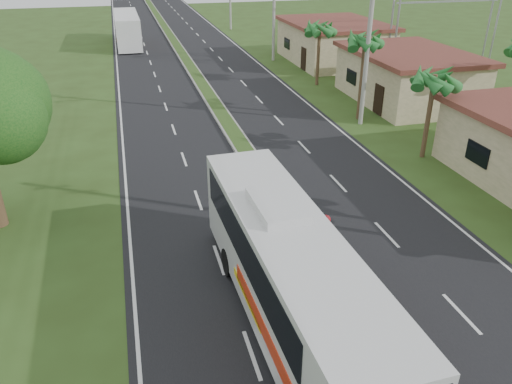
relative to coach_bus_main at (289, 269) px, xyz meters
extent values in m
plane|color=#2F4519|center=(2.11, -1.01, -2.09)|extent=(180.00, 180.00, 0.00)
cube|color=black|center=(2.11, 18.99, -2.08)|extent=(14.00, 160.00, 0.02)
cube|color=gray|center=(2.11, 18.99, -2.00)|extent=(1.20, 160.00, 0.17)
cube|color=#2F4519|center=(2.11, 18.99, -1.91)|extent=(0.95, 160.00, 0.02)
cube|color=silver|center=(-4.59, 18.99, -2.09)|extent=(0.12, 160.00, 0.01)
cube|color=silver|center=(8.81, 18.99, -2.09)|extent=(0.12, 160.00, 0.01)
cube|color=tan|center=(16.11, 20.99, -0.42)|extent=(7.00, 10.00, 3.35)
cube|color=#50221C|center=(16.11, 20.99, 1.42)|extent=(7.60, 10.60, 0.32)
cube|color=tan|center=(16.11, 34.99, -0.34)|extent=(8.00, 11.00, 3.50)
cube|color=#50221C|center=(16.11, 34.99, 1.57)|extent=(8.60, 11.60, 0.32)
cylinder|color=#473321|center=(11.51, 10.99, 0.21)|extent=(0.26, 0.26, 4.60)
cylinder|color=#473321|center=(10.91, 17.99, 0.61)|extent=(0.26, 0.26, 5.40)
cylinder|color=#473321|center=(11.41, 26.99, 0.31)|extent=(0.26, 0.26, 4.80)
cylinder|color=gray|center=(10.61, 16.99, 3.91)|extent=(0.28, 0.28, 12.00)
cylinder|color=gray|center=(10.61, 36.99, 3.41)|extent=(0.28, 0.28, 11.00)
cylinder|color=gray|center=(19.11, 28.49, 3.91)|extent=(0.18, 0.18, 12.00)
cylinder|color=gray|center=(29.11, 28.49, 3.91)|extent=(0.18, 0.18, 12.00)
cylinder|color=gray|center=(19.11, 29.49, 3.91)|extent=(0.18, 0.18, 12.00)
cube|color=gray|center=(24.11, 28.99, 3.91)|extent=(10.00, 0.14, 0.14)
cube|color=silver|center=(0.00, -0.05, -0.11)|extent=(2.80, 11.85, 3.09)
cube|color=black|center=(-0.02, 0.53, 0.57)|extent=(2.78, 9.49, 1.24)
cube|color=red|center=(0.04, -1.23, -0.72)|extent=(2.65, 5.18, 0.54)
cube|color=yellow|center=(-0.01, 0.24, -0.97)|extent=(2.59, 3.02, 0.25)
cube|color=silver|center=(-0.03, 1.12, 1.58)|extent=(1.44, 2.40, 0.27)
cylinder|color=black|center=(-1.20, 3.05, -1.58)|extent=(0.34, 1.03, 1.02)
cylinder|color=black|center=(1.02, 3.12, -1.58)|extent=(0.34, 1.03, 1.02)
cube|color=white|center=(-3.08, 49.17, -0.31)|extent=(2.57, 11.71, 3.26)
cube|color=black|center=(-3.08, 49.68, 0.66)|extent=(2.61, 8.66, 1.11)
cube|color=orange|center=(-3.08, 48.15, -0.93)|extent=(2.60, 5.60, 0.36)
cylinder|color=black|center=(-4.19, 44.33, -1.61)|extent=(0.31, 0.98, 0.98)
cylinder|color=black|center=(-1.95, 44.34, -1.61)|extent=(0.31, 0.98, 0.98)
cylinder|color=black|center=(-4.21, 53.50, -1.61)|extent=(0.31, 0.98, 0.98)
cylinder|color=black|center=(-1.97, 53.50, -1.61)|extent=(0.31, 0.98, 0.98)
imported|color=black|center=(2.12, 2.35, -1.59)|extent=(1.74, 0.75, 1.01)
imported|color=maroon|center=(2.12, 2.35, -0.64)|extent=(0.72, 0.54, 1.80)
camera|label=1|loc=(-4.05, -11.48, 8.72)|focal=35.00mm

